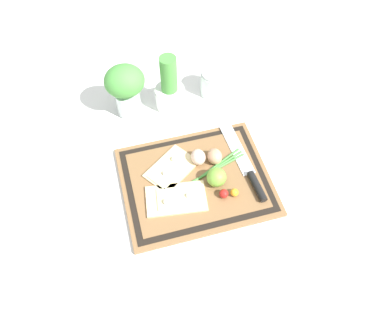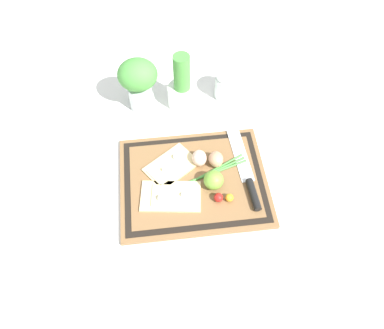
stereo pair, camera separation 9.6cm
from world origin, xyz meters
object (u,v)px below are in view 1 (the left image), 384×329
object	(u,v)px
pizza_slice_far	(171,169)
sauce_jar	(214,84)
cherry_tomato_red	(224,194)
knife	(250,173)
herb_glass	(126,87)
herb_pot	(169,90)
egg_pink	(198,157)
pizza_slice_near	(177,198)
egg_brown	(215,156)
lime	(216,177)
cherry_tomato_yellow	(234,192)

from	to	relation	value
pizza_slice_far	sauce_jar	xyz separation A→B (m)	(0.23, 0.30, 0.02)
cherry_tomato_red	pizza_slice_far	bearing A→B (deg)	134.44
knife	herb_glass	world-z (taller)	herb_glass
pizza_slice_far	herb_pot	bearing A→B (deg)	77.35
pizza_slice_far	herb_pot	xyz separation A→B (m)	(0.06, 0.28, 0.05)
pizza_slice_far	egg_pink	world-z (taller)	egg_pink
pizza_slice_far	herb_pot	distance (m)	0.29
pizza_slice_near	egg_brown	xyz separation A→B (m)	(0.14, 0.10, 0.02)
pizza_slice_near	cherry_tomato_red	world-z (taller)	cherry_tomato_red
pizza_slice_far	egg_pink	bearing A→B (deg)	5.58
pizza_slice_far	lime	size ratio (longest dim) A/B	3.12
cherry_tomato_red	herb_pot	size ratio (longest dim) A/B	0.13
pizza_slice_far	egg_pink	xyz separation A→B (m)	(0.09, 0.01, 0.02)
pizza_slice_near	herb_pot	xyz separation A→B (m)	(0.07, 0.38, 0.05)
herb_glass	lime	bearing A→B (deg)	-61.47
cherry_tomato_yellow	cherry_tomato_red	bearing A→B (deg)	173.63
egg_pink	egg_brown	bearing A→B (deg)	-11.98
egg_pink	sauce_jar	xyz separation A→B (m)	(0.14, 0.29, 0.00)
lime	cherry_tomato_red	world-z (taller)	lime
egg_brown	cherry_tomato_yellow	size ratio (longest dim) A/B	2.16
pizza_slice_near	herb_pot	bearing A→B (deg)	79.86
cherry_tomato_red	herb_pot	bearing A→B (deg)	99.04
sauce_jar	herb_glass	bearing A→B (deg)	-176.79
knife	sauce_jar	world-z (taller)	sauce_jar
lime	sauce_jar	distance (m)	0.39
pizza_slice_near	cherry_tomato_red	xyz separation A→B (m)	(0.13, -0.02, 0.01)
knife	cherry_tomato_yellow	distance (m)	0.09
knife	lime	distance (m)	0.11
knife	egg_brown	distance (m)	0.12
knife	cherry_tomato_red	xyz separation A→B (m)	(-0.10, -0.05, 0.01)
pizza_slice_far	lime	distance (m)	0.15
pizza_slice_near	herb_pot	distance (m)	0.39
egg_pink	sauce_jar	world-z (taller)	sauce_jar
pizza_slice_far	egg_pink	size ratio (longest dim) A/B	3.47
pizza_slice_far	herb_glass	distance (m)	0.31
egg_brown	herb_pot	size ratio (longest dim) A/B	0.25
pizza_slice_far	lime	world-z (taller)	lime
egg_brown	cherry_tomato_yellow	xyz separation A→B (m)	(0.02, -0.13, -0.01)
pizza_slice_far	knife	xyz separation A→B (m)	(0.23, -0.08, 0.00)
knife	egg_brown	size ratio (longest dim) A/B	5.83
pizza_slice_far	egg_brown	size ratio (longest dim) A/B	3.47
egg_brown	cherry_tomato_red	distance (m)	0.13
egg_pink	lime	world-z (taller)	lime
pizza_slice_far	herb_glass	xyz separation A→B (m)	(-0.08, 0.28, 0.09)
cherry_tomato_yellow	herb_glass	bearing A→B (deg)	119.54
cherry_tomato_yellow	egg_pink	bearing A→B (deg)	116.03
pizza_slice_near	lime	bearing A→B (deg)	11.44
knife	cherry_tomato_red	world-z (taller)	cherry_tomato_red
cherry_tomato_red	herb_pot	xyz separation A→B (m)	(-0.06, 0.41, 0.04)
cherry_tomato_yellow	herb_glass	size ratio (longest dim) A/B	0.12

